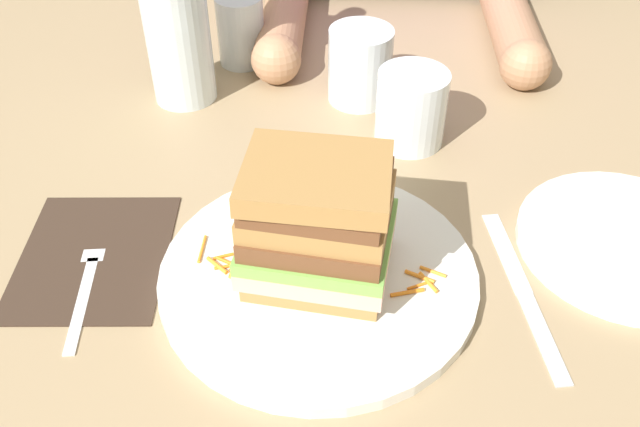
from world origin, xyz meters
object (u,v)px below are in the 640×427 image
object	(u,v)px
knife	(525,295)
napkin_dark	(93,258)
fork	(88,273)
empty_tumbler_0	(360,65)
main_plate	(318,275)
side_plate	(626,242)
empty_tumbler_1	(241,30)
juice_glass	(411,112)
sandwich	(318,223)

from	to	relation	value
knife	napkin_dark	bearing A→B (deg)	175.90
fork	empty_tumbler_0	world-z (taller)	empty_tumbler_0
main_plate	side_plate	xyz separation A→B (m)	(0.28, 0.06, -0.00)
empty_tumbler_1	side_plate	size ratio (longest dim) A/B	0.44
juice_glass	empty_tumbler_1	bearing A→B (deg)	140.88
empty_tumbler_1	sandwich	bearing A→B (deg)	-73.21
side_plate	fork	bearing A→B (deg)	-172.89
juice_glass	side_plate	distance (m)	0.26
knife	juice_glass	xyz separation A→B (m)	(-0.09, 0.23, 0.04)
empty_tumbler_1	napkin_dark	bearing A→B (deg)	-103.61
empty_tumbler_0	sandwich	bearing A→B (deg)	-96.51
main_plate	napkin_dark	world-z (taller)	main_plate
sandwich	empty_tumbler_0	bearing A→B (deg)	83.49
knife	empty_tumbler_1	xyz separation A→B (m)	(-0.30, 0.40, 0.04)
main_plate	juice_glass	bearing A→B (deg)	67.69
knife	juice_glass	size ratio (longest dim) A/B	2.39
napkin_dark	knife	xyz separation A→B (m)	(0.39, -0.03, 0.00)
sandwich	knife	size ratio (longest dim) A/B	0.68
juice_glass	side_plate	xyz separation A→B (m)	(0.19, -0.16, -0.03)
empty_tumbler_0	empty_tumbler_1	distance (m)	0.17
juice_glass	knife	bearing A→B (deg)	-68.70
napkin_dark	empty_tumbler_0	distance (m)	0.38
side_plate	empty_tumbler_1	bearing A→B (deg)	140.32
sandwich	juice_glass	bearing A→B (deg)	67.68
knife	side_plate	size ratio (longest dim) A/B	1.00
main_plate	side_plate	world-z (taller)	main_plate
sandwich	side_plate	distance (m)	0.30
juice_glass	side_plate	bearing A→B (deg)	-40.27
sandwich	empty_tumbler_1	bearing A→B (deg)	106.79
main_plate	knife	size ratio (longest dim) A/B	1.40
napkin_dark	juice_glass	size ratio (longest dim) A/B	1.98
main_plate	napkin_dark	bearing A→B (deg)	175.24
main_plate	empty_tumbler_1	xyz separation A→B (m)	(-0.12, 0.39, 0.04)
knife	juice_glass	distance (m)	0.25
sandwich	empty_tumbler_0	distance (m)	0.31
sandwich	knife	world-z (taller)	sandwich
main_plate	fork	xyz separation A→B (m)	(-0.21, -0.00, -0.00)
juice_glass	empty_tumbler_0	distance (m)	0.10
napkin_dark	juice_glass	world-z (taller)	juice_glass
fork	knife	bearing A→B (deg)	-0.83
sandwich	fork	world-z (taller)	sandwich
fork	empty_tumbler_1	world-z (taller)	empty_tumbler_1
main_plate	napkin_dark	xyz separation A→B (m)	(-0.21, 0.02, -0.00)
main_plate	knife	world-z (taller)	main_plate
sandwich	empty_tumbler_0	size ratio (longest dim) A/B	1.54
napkin_dark	fork	distance (m)	0.02
main_plate	sandwich	distance (m)	0.06
empty_tumbler_0	side_plate	distance (m)	0.35
knife	side_plate	bearing A→B (deg)	32.73
napkin_dark	juice_glass	bearing A→B (deg)	34.22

